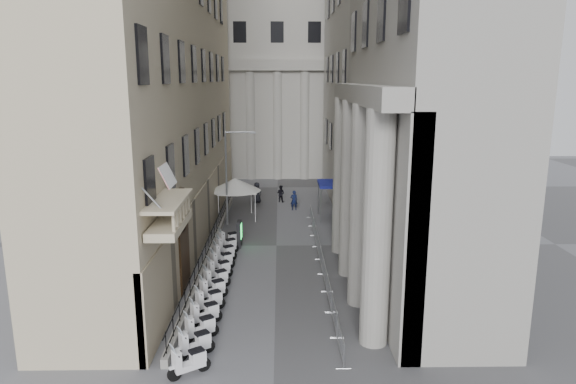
# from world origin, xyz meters

# --- Properties ---
(far_building) EXTENTS (22.00, 10.00, 30.00)m
(far_building) POSITION_xyz_m (0.00, 48.00, 15.00)
(far_building) COLOR #A4A29B
(far_building) RESTS_ON ground
(iron_fence) EXTENTS (0.30, 28.00, 1.40)m
(iron_fence) POSITION_xyz_m (-4.30, 18.00, 0.00)
(iron_fence) COLOR black
(iron_fence) RESTS_ON ground
(blue_awning) EXTENTS (1.60, 3.00, 3.00)m
(blue_awning) POSITION_xyz_m (4.15, 26.00, 0.00)
(blue_awning) COLOR navy
(blue_awning) RESTS_ON ground
(flag) EXTENTS (1.00, 1.40, 8.20)m
(flag) POSITION_xyz_m (-4.00, 5.00, 0.00)
(flag) COLOR #9E0C11
(flag) RESTS_ON ground
(scooter_0) EXTENTS (1.48, 1.23, 1.50)m
(scooter_0) POSITION_xyz_m (-3.22, 3.56, 0.00)
(scooter_0) COLOR white
(scooter_0) RESTS_ON ground
(scooter_1) EXTENTS (1.48, 1.23, 1.50)m
(scooter_1) POSITION_xyz_m (-3.22, 4.95, 0.00)
(scooter_1) COLOR white
(scooter_1) RESTS_ON ground
(scooter_2) EXTENTS (1.48, 1.23, 1.50)m
(scooter_2) POSITION_xyz_m (-3.22, 6.33, 0.00)
(scooter_2) COLOR white
(scooter_2) RESTS_ON ground
(scooter_3) EXTENTS (1.48, 1.23, 1.50)m
(scooter_3) POSITION_xyz_m (-3.22, 7.72, 0.00)
(scooter_3) COLOR white
(scooter_3) RESTS_ON ground
(scooter_4) EXTENTS (1.48, 1.23, 1.50)m
(scooter_4) POSITION_xyz_m (-3.22, 9.11, 0.00)
(scooter_4) COLOR white
(scooter_4) RESTS_ON ground
(scooter_5) EXTENTS (1.48, 1.23, 1.50)m
(scooter_5) POSITION_xyz_m (-3.22, 10.50, 0.00)
(scooter_5) COLOR white
(scooter_5) RESTS_ON ground
(scooter_6) EXTENTS (1.48, 1.23, 1.50)m
(scooter_6) POSITION_xyz_m (-3.22, 11.89, 0.00)
(scooter_6) COLOR white
(scooter_6) RESTS_ON ground
(scooter_7) EXTENTS (1.48, 1.23, 1.50)m
(scooter_7) POSITION_xyz_m (-3.22, 13.28, 0.00)
(scooter_7) COLOR white
(scooter_7) RESTS_ON ground
(scooter_8) EXTENTS (1.48, 1.23, 1.50)m
(scooter_8) POSITION_xyz_m (-3.22, 14.67, 0.00)
(scooter_8) COLOR white
(scooter_8) RESTS_ON ground
(scooter_9) EXTENTS (1.48, 1.23, 1.50)m
(scooter_9) POSITION_xyz_m (-3.22, 16.06, 0.00)
(scooter_9) COLOR white
(scooter_9) RESTS_ON ground
(scooter_10) EXTENTS (1.48, 1.23, 1.50)m
(scooter_10) POSITION_xyz_m (-3.22, 17.45, 0.00)
(scooter_10) COLOR white
(scooter_10) RESTS_ON ground
(scooter_11) EXTENTS (1.48, 1.23, 1.50)m
(scooter_11) POSITION_xyz_m (-3.22, 18.84, 0.00)
(scooter_11) COLOR white
(scooter_11) RESTS_ON ground
(barrier_0) EXTENTS (0.60, 2.40, 1.10)m
(barrier_0) POSITION_xyz_m (2.74, 5.09, 0.00)
(barrier_0) COLOR #B2B5BA
(barrier_0) RESTS_ON ground
(barrier_1) EXTENTS (0.60, 2.40, 1.10)m
(barrier_1) POSITION_xyz_m (2.74, 7.59, 0.00)
(barrier_1) COLOR #B2B5BA
(barrier_1) RESTS_ON ground
(barrier_2) EXTENTS (0.60, 2.40, 1.10)m
(barrier_2) POSITION_xyz_m (2.74, 10.09, 0.00)
(barrier_2) COLOR #B2B5BA
(barrier_2) RESTS_ON ground
(barrier_3) EXTENTS (0.60, 2.40, 1.10)m
(barrier_3) POSITION_xyz_m (2.74, 12.59, 0.00)
(barrier_3) COLOR #B2B5BA
(barrier_3) RESTS_ON ground
(barrier_4) EXTENTS (0.60, 2.40, 1.10)m
(barrier_4) POSITION_xyz_m (2.74, 15.09, 0.00)
(barrier_4) COLOR #B2B5BA
(barrier_4) RESTS_ON ground
(barrier_5) EXTENTS (0.60, 2.40, 1.10)m
(barrier_5) POSITION_xyz_m (2.74, 17.59, 0.00)
(barrier_5) COLOR #B2B5BA
(barrier_5) RESTS_ON ground
(barrier_6) EXTENTS (0.60, 2.40, 1.10)m
(barrier_6) POSITION_xyz_m (2.74, 20.09, 0.00)
(barrier_6) COLOR #B2B5BA
(barrier_6) RESTS_ON ground
(barrier_7) EXTENTS (0.60, 2.40, 1.10)m
(barrier_7) POSITION_xyz_m (2.74, 22.59, 0.00)
(barrier_7) COLOR #B2B5BA
(barrier_7) RESTS_ON ground
(barrier_8) EXTENTS (0.60, 2.40, 1.10)m
(barrier_8) POSITION_xyz_m (2.74, 25.09, 0.00)
(barrier_8) COLOR #B2B5BA
(barrier_8) RESTS_ON ground
(security_tent) EXTENTS (4.10, 4.10, 3.33)m
(security_tent) POSITION_xyz_m (-3.10, 26.08, 2.79)
(security_tent) COLOR white
(security_tent) RESTS_ON ground
(street_lamp) EXTENTS (2.37, 0.42, 7.25)m
(street_lamp) POSITION_xyz_m (-3.60, 24.50, 4.28)
(street_lamp) COLOR gray
(street_lamp) RESTS_ON ground
(info_kiosk) EXTENTS (0.31, 0.87, 1.82)m
(info_kiosk) POSITION_xyz_m (-2.49, 18.95, 0.92)
(info_kiosk) COLOR black
(info_kiosk) RESTS_ON ground
(pedestrian_a) EXTENTS (0.66, 0.46, 1.72)m
(pedestrian_a) POSITION_xyz_m (1.46, 28.92, 0.86)
(pedestrian_a) COLOR #0D1435
(pedestrian_a) RESTS_ON ground
(pedestrian_b) EXTENTS (0.95, 0.87, 1.57)m
(pedestrian_b) POSITION_xyz_m (0.31, 31.90, 0.78)
(pedestrian_b) COLOR black
(pedestrian_b) RESTS_ON ground
(pedestrian_c) EXTENTS (1.11, 0.98, 1.91)m
(pedestrian_c) POSITION_xyz_m (-1.85, 31.60, 0.96)
(pedestrian_c) COLOR black
(pedestrian_c) RESTS_ON ground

